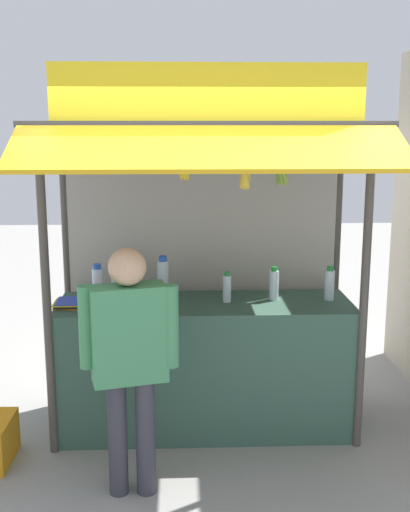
{
  "coord_description": "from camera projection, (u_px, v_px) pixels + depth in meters",
  "views": [
    {
      "loc": [
        -0.18,
        -4.49,
        2.28
      ],
      "look_at": [
        0.0,
        0.0,
        1.34
      ],
      "focal_mm": 44.37,
      "sensor_mm": 36.0,
      "label": 1
    }
  ],
  "objects": [
    {
      "name": "water_bottle_back_left",
      "position": [
        163.0,
        278.0,
        4.78
      ],
      "size": [
        0.09,
        0.09,
        0.32
      ],
      "color": "silver",
      "rests_on": "stall_counter"
    },
    {
      "name": "magazine_stack_left",
      "position": [
        149.0,
        307.0,
        4.42
      ],
      "size": [
        0.25,
        0.3,
        0.08
      ],
      "color": "red",
      "rests_on": "stall_counter"
    },
    {
      "name": "water_bottle_back_right",
      "position": [
        274.0,
        284.0,
        4.71
      ],
      "size": [
        0.07,
        0.07,
        0.25
      ],
      "color": "silver",
      "rests_on": "stall_counter"
    },
    {
      "name": "water_bottle_right",
      "position": [
        227.0,
        288.0,
        4.66
      ],
      "size": [
        0.06,
        0.06,
        0.22
      ],
      "color": "silver",
      "rests_on": "stall_counter"
    },
    {
      "name": "banana_bunch_inner_right",
      "position": [
        185.0,
        169.0,
        4.02
      ],
      "size": [
        0.08,
        0.08,
        0.24
      ],
      "color": "#332D23"
    },
    {
      "name": "banana_bunch_rightmost",
      "position": [
        245.0,
        179.0,
        4.05
      ],
      "size": [
        0.09,
        0.08,
        0.3
      ],
      "color": "#332D23"
    },
    {
      "name": "magazine_stack_center",
      "position": [
        111.0,
        307.0,
        4.44
      ],
      "size": [
        0.23,
        0.25,
        0.06
      ],
      "color": "black",
      "rests_on": "stall_counter"
    },
    {
      "name": "ground_plane",
      "position": [
        205.0,
        426.0,
        4.86
      ],
      "size": [
        20.0,
        20.0,
        0.0
      ],
      "primitive_type": "plane",
      "color": "gray"
    },
    {
      "name": "stall_counter",
      "position": [
        205.0,
        365.0,
        4.76
      ],
      "size": [
        2.17,
        0.68,
        0.99
      ],
      "primitive_type": "cube",
      "color": "#385B4C",
      "rests_on": "ground"
    },
    {
      "name": "stall_structure",
      "position": [
        204.0,
        217.0,
        4.65
      ],
      "size": [
        2.37,
        1.55,
        2.64
      ],
      "color": "#4C4742",
      "rests_on": "ground"
    },
    {
      "name": "water_bottle_mid_left",
      "position": [
        98.0,
        285.0,
        4.62
      ],
      "size": [
        0.08,
        0.08,
        0.29
      ],
      "color": "silver",
      "rests_on": "stall_counter"
    },
    {
      "name": "vendor_person",
      "position": [
        129.0,
        350.0,
        3.79
      ],
      "size": [
        0.6,
        0.29,
        1.57
      ],
      "rotation": [
        0.0,
        0.0,
        0.24
      ],
      "color": "#383842",
      "rests_on": "ground"
    },
    {
      "name": "banana_bunch_inner_left",
      "position": [
        282.0,
        173.0,
        4.05
      ],
      "size": [
        0.1,
        0.1,
        0.28
      ],
      "color": "#332D23"
    },
    {
      "name": "water_bottle_front_right",
      "position": [
        329.0,
        284.0,
        4.7
      ],
      "size": [
        0.07,
        0.07,
        0.26
      ],
      "color": "silver",
      "rests_on": "stall_counter"
    },
    {
      "name": "water_bottle_far_right",
      "position": [
        116.0,
        281.0,
        4.76
      ],
      "size": [
        0.08,
        0.08,
        0.28
      ],
      "color": "silver",
      "rests_on": "stall_counter"
    },
    {
      "name": "magazine_stack_rear_center",
      "position": [
        70.0,
        303.0,
        4.56
      ],
      "size": [
        0.23,
        0.25,
        0.04
      ],
      "color": "orange",
      "rests_on": "stall_counter"
    }
  ]
}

